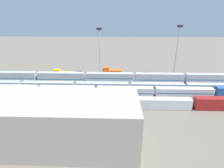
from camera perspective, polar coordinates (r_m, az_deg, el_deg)
The scene contains 18 objects.
ground_plane at distance 81.18m, azimuth -2.52°, elevation -1.48°, with size 400.00×400.00×0.00m, color #60594F.
track_bed_0 at distance 97.45m, azimuth -1.75°, elevation 2.59°, with size 140.00×2.80×0.12m, color #3D3833.
track_bed_1 at distance 92.75m, azimuth -1.94°, elevation 1.58°, with size 140.00×2.80×0.12m, color #4C443D.
track_bed_2 at distance 88.08m, azimuth -2.15°, elevation 0.47°, with size 140.00×2.80×0.12m, color #3D3833.
track_bed_3 at distance 83.45m, azimuth -2.39°, elevation -0.77°, with size 140.00×2.80×0.12m, color #4C443D.
track_bed_4 at distance 78.87m, azimuth -2.65°, elevation -2.15°, with size 140.00×2.80×0.12m, color #4C443D.
track_bed_5 at distance 74.33m, azimuth -2.95°, elevation -3.71°, with size 140.00×2.80×0.12m, color #4C443D.
track_bed_6 at distance 69.86m, azimuth -3.28°, elevation -5.46°, with size 140.00×2.80×0.12m, color #3D3833.
track_bed_7 at distance 65.47m, azimuth -3.66°, elevation -7.45°, with size 140.00×2.80×0.12m, color #4C443D.
train_on_track_2 at distance 87.07m, azimuth -0.70°, elevation 2.01°, with size 119.80×3.06×5.00m.
train_on_track_4 at distance 78.16m, azimuth -3.21°, elevation -0.84°, with size 119.80×3.06×3.80m.
train_on_track_1 at distance 96.29m, azimuth -15.66°, elevation 2.85°, with size 10.00×3.00×5.00m.
train_on_track_0 at distance 96.67m, azimuth -0.28°, elevation 3.75°, with size 10.00×3.00×5.00m.
train_on_track_5 at distance 74.09m, azimuth -6.88°, elevation -2.23°, with size 139.00×3.06×4.40m.
train_on_track_7 at distance 64.24m, azimuth 2.85°, elevation -5.98°, with size 90.60×3.00×4.40m.
light_mast_0 at distance 96.78m, azimuth -4.08°, elevation 12.35°, with size 2.80×0.70×25.36m.
light_mast_2 at distance 100.16m, azimuth 20.41°, elevation 11.88°, with size 2.80×0.70×26.86m.
maintenance_shed at distance 51.07m, azimuth -26.87°, elevation -10.82°, with size 58.35×15.51×12.82m, color #9E9389.
Camera 1 is at (-6.06, 74.44, 31.80)m, focal length 28.33 mm.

